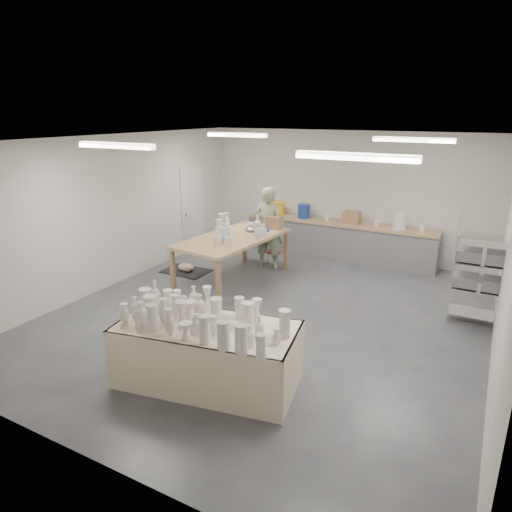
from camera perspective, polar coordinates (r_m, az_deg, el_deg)
The scene contains 9 objects.
room at distance 7.59m, azimuth 1.37°, elevation 7.29°, with size 8.00×8.02×3.00m.
back_counter at distance 11.17m, azimuth 10.14°, elevation 2.15°, with size 4.60×0.60×1.24m.
wire_shelf at distance 8.37m, azimuth 26.38°, elevation -1.66°, with size 0.88×0.48×1.80m.
drying_table at distance 6.07m, azimuth -6.26°, elevation -11.72°, with size 2.48×1.50×1.19m.
work_table at distance 9.45m, azimuth -2.42°, elevation 2.50°, with size 1.53×2.67×1.33m.
rug at distance 10.30m, azimuth -8.74°, elevation -1.88°, with size 1.00×0.70×0.02m, color black.
cat at distance 10.25m, azimuth -8.72°, elevation -1.42°, with size 0.46×0.39×0.17m.
potter at distance 10.18m, azimuth 1.54°, elevation 3.51°, with size 0.68×0.45×1.86m, color gray.
red_stool at distance 10.59m, azimuth 2.17°, elevation 0.47°, with size 0.42×0.42×0.33m.
Camera 1 is at (3.26, -6.58, 3.43)m, focal length 32.00 mm.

